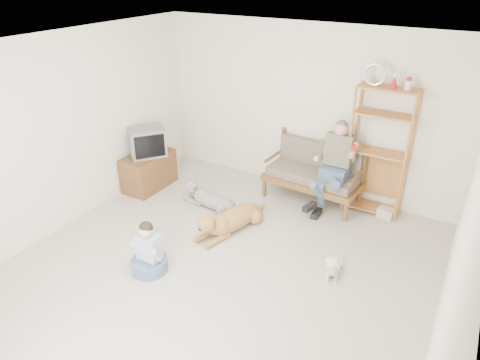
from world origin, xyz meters
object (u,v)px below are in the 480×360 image
Objects in this scene: golden_retriever at (229,220)px; etagere at (379,151)px; loveseat at (314,171)px; tv_stand at (149,171)px.

etagere is at bearing 60.52° from golden_retriever.
loveseat is 1.70× the size of tv_stand.
tv_stand is 0.65× the size of golden_retriever.
loveseat reaches higher than golden_retriever.
tv_stand is at bearing -178.90° from golden_retriever.
tv_stand is (-2.57, -1.02, -0.19)m from loveseat.
golden_retriever is at bearing -111.08° from loveseat.
etagere reaches higher than tv_stand.
tv_stand is (-3.49, -1.13, -0.70)m from etagere.
loveseat reaches higher than tv_stand.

